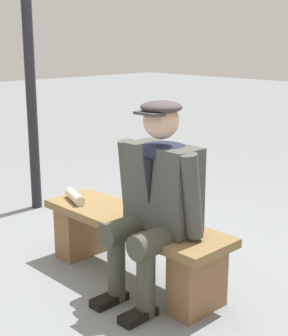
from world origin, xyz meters
name	(u,v)px	position (x,y,z in m)	size (l,w,h in m)	color
ground_plane	(133,279)	(0.00, 0.00, 0.00)	(30.00, 30.00, 0.00)	gray
bench	(132,240)	(0.00, 0.00, 0.28)	(1.43, 0.41, 0.44)	olive
seated_man	(156,195)	(-0.27, 0.06, 0.66)	(0.64, 0.57, 1.22)	#444541
rolled_magazine	(75,197)	(0.53, 0.07, 0.47)	(0.07, 0.07, 0.26)	beige
lamp_post	(26,5)	(1.74, -0.36, 1.84)	(0.25, 0.25, 2.78)	black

